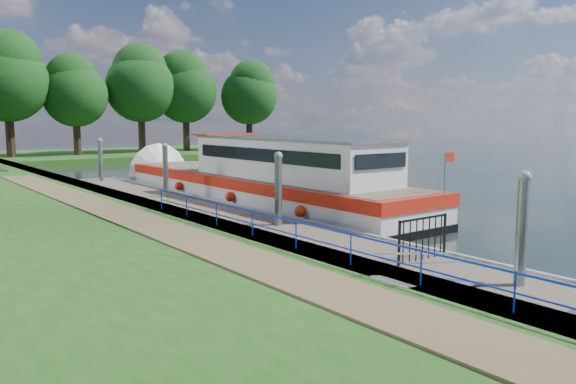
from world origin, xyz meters
TOP-DOWN VIEW (x-y plane):
  - ground at (0.00, 0.00)m, footprint 160.00×160.00m
  - bank_edge at (-2.55, 15.00)m, footprint 1.10×90.00m
  - far_bank at (12.00, 52.00)m, footprint 60.00×18.00m
  - footpath at (-4.40, 8.00)m, footprint 1.60×40.00m
  - blue_fence at (-2.75, 3.00)m, footprint 0.04×18.04m
  - pontoon at (0.00, 13.00)m, footprint 2.50×30.00m
  - mooring_piles at (0.00, 13.00)m, footprint 0.30×27.30m
  - gangway at (-1.85, 0.50)m, footprint 2.58×1.00m
  - gate_panel at (-0.00, 2.20)m, footprint 1.85×0.05m
  - barge at (3.60, 15.55)m, footprint 4.36×21.15m

SIDE VIEW (x-z plane):
  - ground at x=0.00m, z-range 0.00..0.00m
  - pontoon at x=0.00m, z-range -0.10..0.46m
  - far_bank at x=12.00m, z-range 0.00..0.60m
  - bank_edge at x=-2.55m, z-range 0.00..0.78m
  - gangway at x=-1.85m, z-range 0.16..1.09m
  - footpath at x=-4.40m, z-range 0.78..0.83m
  - barge at x=3.60m, z-range -1.30..3.48m
  - gate_panel at x=0.00m, z-range 0.57..1.72m
  - mooring_piles at x=0.00m, z-range -0.50..3.05m
  - blue_fence at x=-2.75m, z-range 0.95..1.67m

